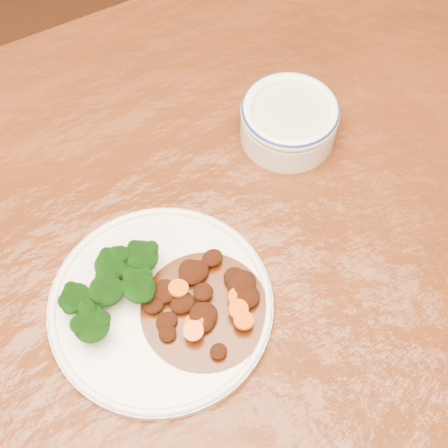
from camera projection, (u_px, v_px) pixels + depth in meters
dining_table at (140, 348)px, 0.71m from camera, size 1.58×1.04×0.75m
dinner_plate at (161, 304)px, 0.65m from camera, size 0.23×0.23×0.01m
broccoli_florets at (114, 286)px, 0.63m from camera, size 0.11×0.08×0.04m
mince_stew at (204, 300)px, 0.64m from camera, size 0.13×0.13×0.02m
dip_bowl at (289, 120)px, 0.74m from camera, size 0.12×0.12×0.05m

